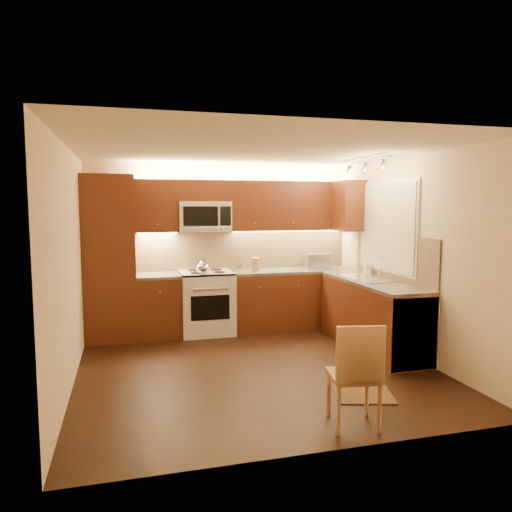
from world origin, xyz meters
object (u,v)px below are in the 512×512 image
object	(u,v)px
knife_block	(255,264)
soap_bottle	(367,268)
stove	(207,302)
toaster_oven	(318,261)
sink	(367,273)
microwave	(204,216)
kettle	(203,266)
dining_chair	(354,373)

from	to	relation	value
knife_block	soap_bottle	xyz separation A→B (m)	(1.44, -0.82, -0.01)
stove	toaster_oven	distance (m)	1.86
sink	toaster_oven	size ratio (longest dim) A/B	2.20
knife_block	sink	bearing A→B (deg)	-27.54
stove	knife_block	distance (m)	0.94
knife_block	stove	bearing A→B (deg)	-158.54
sink	toaster_oven	bearing A→B (deg)	100.77
microwave	sink	world-z (taller)	microwave
toaster_oven	kettle	bearing A→B (deg)	-166.89
microwave	dining_chair	world-z (taller)	microwave
microwave	kettle	size ratio (longest dim) A/B	3.52
knife_block	kettle	bearing A→B (deg)	-144.61
toaster_oven	sink	bearing A→B (deg)	-74.94
kettle	toaster_oven	world-z (taller)	kettle
knife_block	soap_bottle	distance (m)	1.65
microwave	toaster_oven	bearing A→B (deg)	-2.30
toaster_oven	knife_block	xyz separation A→B (m)	(-1.01, 0.00, -0.02)
kettle	knife_block	size ratio (longest dim) A/B	1.11
toaster_oven	dining_chair	distance (m)	3.58
sink	dining_chair	world-z (taller)	sink
toaster_oven	knife_block	bearing A→B (deg)	-175.92
microwave	dining_chair	xyz separation A→B (m)	(0.72, -3.45, -1.26)
microwave	soap_bottle	xyz separation A→B (m)	(2.20, -0.89, -0.73)
stove	knife_block	world-z (taller)	knife_block
toaster_oven	knife_block	distance (m)	1.01
toaster_oven	soap_bottle	world-z (taller)	toaster_oven
kettle	dining_chair	bearing A→B (deg)	-95.14
knife_block	dining_chair	world-z (taller)	knife_block
stove	sink	distance (m)	2.35
soap_bottle	stove	bearing A→B (deg)	166.89
stove	soap_bottle	world-z (taller)	soap_bottle
microwave	kettle	world-z (taller)	microwave
microwave	knife_block	xyz separation A→B (m)	(0.76, -0.07, -0.72)
sink	knife_block	bearing A→B (deg)	136.07
kettle	soap_bottle	bearing A→B (deg)	-32.93
toaster_oven	microwave	bearing A→B (deg)	-178.00
kettle	toaster_oven	size ratio (longest dim) A/B	0.55
stove	microwave	size ratio (longest dim) A/B	1.21
kettle	microwave	bearing A→B (deg)	56.39
microwave	toaster_oven	world-z (taller)	microwave
dining_chair	soap_bottle	bearing A→B (deg)	70.62
stove	toaster_oven	bearing A→B (deg)	2.06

